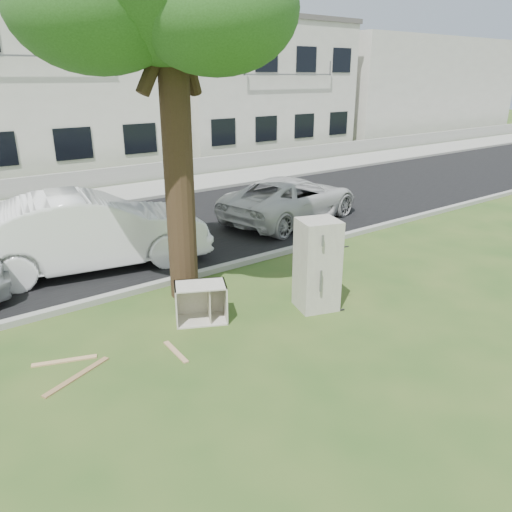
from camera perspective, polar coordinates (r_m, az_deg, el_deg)
ground at (r=8.79m, az=0.01°, el=-7.63°), size 120.00×120.00×0.00m
road at (r=13.71m, az=-15.24°, el=1.99°), size 120.00×7.00×0.01m
kerb_near at (r=10.67m, az=-7.93°, el=-2.67°), size 120.00×0.18×0.12m
kerb_far at (r=16.95m, az=-19.85°, el=4.88°), size 120.00×0.18×0.12m
sidewalk at (r=18.31m, az=-21.26°, el=5.78°), size 120.00×2.80×0.01m
low_wall at (r=19.75m, az=-22.73°, el=7.58°), size 120.00×0.15×0.70m
townhouse_center at (r=24.19m, az=-27.04°, el=17.11°), size 11.22×8.16×7.44m
townhouse_right at (r=29.01m, az=-1.91°, el=18.69°), size 10.20×8.16×6.84m
filler_right at (r=39.10m, az=15.56°, el=18.02°), size 16.00×9.00×6.40m
fridge at (r=9.09m, az=7.01°, el=-1.00°), size 0.86×0.83×1.68m
cabinet at (r=8.77m, az=-6.32°, el=-5.32°), size 1.03×0.88×0.69m
plank_a at (r=7.78m, az=-19.77°, el=-12.81°), size 1.09×0.54×0.02m
plank_b at (r=8.22m, az=-21.03°, el=-11.12°), size 0.91×0.40×0.02m
plank_c at (r=8.02m, az=-9.16°, el=-10.75°), size 0.12×0.75×0.02m
car_center at (r=11.56m, az=-18.52°, el=2.72°), size 5.38×2.68×1.69m
car_right at (r=14.80m, az=4.06°, el=6.54°), size 5.00×3.06×1.30m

